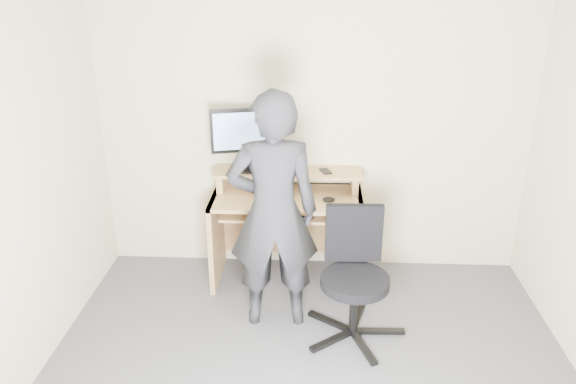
# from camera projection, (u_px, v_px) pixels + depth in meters

# --- Properties ---
(back_wall) EXTENTS (3.50, 0.02, 2.50)m
(back_wall) POSITION_uv_depth(u_px,v_px,m) (313.00, 125.00, 4.53)
(back_wall) COLOR beige
(back_wall) RESTS_ON ground
(desk) EXTENTS (1.20, 0.60, 0.91)m
(desk) POSITION_uv_depth(u_px,v_px,m) (287.00, 215.00, 4.61)
(desk) COLOR tan
(desk) RESTS_ON ground
(monitor) EXTENTS (0.54, 0.17, 0.52)m
(monitor) POSITION_uv_depth(u_px,v_px,m) (245.00, 134.00, 4.40)
(monitor) COLOR black
(monitor) RESTS_ON desk
(external_drive) EXTENTS (0.10, 0.14, 0.20)m
(external_drive) POSITION_uv_depth(u_px,v_px,m) (271.00, 157.00, 4.54)
(external_drive) COLOR black
(external_drive) RESTS_ON desk
(travel_mug) EXTENTS (0.09, 0.09, 0.17)m
(travel_mug) POSITION_uv_depth(u_px,v_px,m) (286.00, 161.00, 4.50)
(travel_mug) COLOR silver
(travel_mug) RESTS_ON desk
(smartphone) EXTENTS (0.11, 0.15, 0.01)m
(smartphone) POSITION_uv_depth(u_px,v_px,m) (326.00, 171.00, 4.51)
(smartphone) COLOR black
(smartphone) RESTS_ON desk
(charger) EXTENTS (0.05, 0.05, 0.03)m
(charger) POSITION_uv_depth(u_px,v_px,m) (275.00, 171.00, 4.47)
(charger) COLOR black
(charger) RESTS_ON desk
(headphones) EXTENTS (0.17, 0.17, 0.06)m
(headphones) POSITION_uv_depth(u_px,v_px,m) (266.00, 167.00, 4.58)
(headphones) COLOR silver
(headphones) RESTS_ON desk
(keyboard) EXTENTS (0.48, 0.26, 0.03)m
(keyboard) POSITION_uv_depth(u_px,v_px,m) (286.00, 210.00, 4.41)
(keyboard) COLOR black
(keyboard) RESTS_ON desk
(mouse) EXTENTS (0.10, 0.07, 0.04)m
(mouse) POSITION_uv_depth(u_px,v_px,m) (329.00, 200.00, 4.34)
(mouse) COLOR black
(mouse) RESTS_ON desk
(office_chair) EXTENTS (0.69, 0.72, 0.90)m
(office_chair) POSITION_uv_depth(u_px,v_px,m) (354.00, 270.00, 3.89)
(office_chair) COLOR black
(office_chair) RESTS_ON ground
(person) EXTENTS (0.67, 0.48, 1.74)m
(person) POSITION_uv_depth(u_px,v_px,m) (273.00, 213.00, 3.87)
(person) COLOR black
(person) RESTS_ON ground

